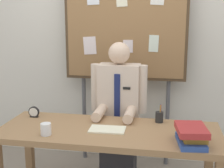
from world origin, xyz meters
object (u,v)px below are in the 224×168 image
at_px(book_stack, 192,135).
at_px(desk_clock, 34,112).
at_px(person, 119,118).
at_px(coffee_mug, 46,129).
at_px(bulletin_board, 125,24).
at_px(pen_holder, 159,117).
at_px(open_notebook, 107,129).
at_px(desk, 108,139).

height_order(book_stack, desk_clock, book_stack).
xyz_separation_m(person, desk_clock, (-0.74, -0.33, 0.12)).
height_order(person, coffee_mug, person).
distance_m(bulletin_board, pen_holder, 1.11).
relative_size(desk_clock, coffee_mug, 1.05).
xyz_separation_m(person, bulletin_board, (-0.00, 0.39, 0.91)).
relative_size(open_notebook, pen_holder, 1.84).
bearing_deg(desk, bulletin_board, 90.01).
height_order(desk, book_stack, book_stack).
bearing_deg(pen_holder, bulletin_board, 121.41).
height_order(person, book_stack, person).
relative_size(person, pen_holder, 8.80).
xyz_separation_m(open_notebook, desk_clock, (-0.74, 0.22, 0.04)).
bearing_deg(open_notebook, desk_clock, 163.69).
distance_m(person, desk_clock, 0.82).
relative_size(bulletin_board, pen_holder, 13.85).
xyz_separation_m(bulletin_board, pen_holder, (0.41, -0.66, -0.79)).
height_order(book_stack, pen_holder, pen_holder).
bearing_deg(bulletin_board, coffee_mug, -111.97).
distance_m(desk, coffee_mug, 0.52).
distance_m(desk, person, 0.53).
xyz_separation_m(desk, coffee_mug, (-0.46, -0.21, 0.14)).
distance_m(book_stack, coffee_mug, 1.12).
distance_m(bulletin_board, open_notebook, 1.26).
height_order(bulletin_board, open_notebook, bulletin_board).
bearing_deg(person, desk, -90.00).
bearing_deg(book_stack, pen_holder, 119.50).
height_order(person, desk_clock, person).
bearing_deg(bulletin_board, open_notebook, -90.31).
xyz_separation_m(book_stack, desk_clock, (-1.40, 0.38, -0.02)).
distance_m(open_notebook, coffee_mug, 0.49).
xyz_separation_m(person, pen_holder, (0.41, -0.27, 0.12)).
bearing_deg(desk_clock, book_stack, -15.18).
bearing_deg(coffee_mug, person, 58.27).
height_order(book_stack, coffee_mug, book_stack).
height_order(person, pen_holder, person).
bearing_deg(open_notebook, coffee_mug, -156.99).
distance_m(desk, book_stack, 0.70).
xyz_separation_m(bulletin_board, book_stack, (0.66, -1.11, -0.77)).
bearing_deg(desk_clock, open_notebook, -16.31).
relative_size(desk, person, 1.30).
bearing_deg(desk_clock, pen_holder, 3.18).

